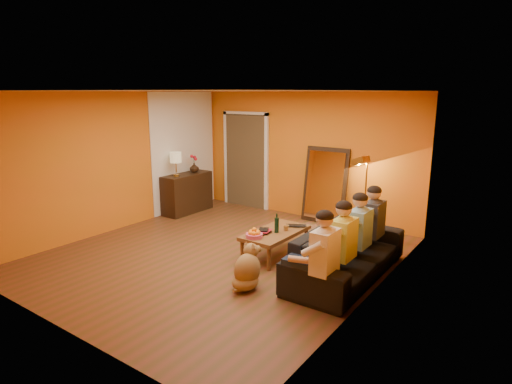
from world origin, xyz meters
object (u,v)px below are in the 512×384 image
Objects in this scene: sofa at (347,253)px; person_far_left at (325,259)px; person_mid_left at (343,246)px; wine_bottle at (277,223)px; vase at (194,168)px; floor_lamp at (365,197)px; laptop at (296,227)px; mirror_frame at (325,185)px; dog at (247,266)px; person_far_right at (373,225)px; tumbler at (286,228)px; person_mid_right at (359,235)px; sideboard at (187,193)px; table_lamp at (176,164)px; coffee_table at (275,243)px.

person_far_left reaches higher than sofa.
wine_bottle is (-1.33, 0.45, -0.03)m from person_mid_left.
floor_lamp is at bearing 6.97° from vase.
sofa is at bearing -52.15° from laptop.
laptop is (-1.07, 0.40, 0.09)m from sofa.
person_far_left is at bearing -28.55° from vase.
mirror_frame is 3.10m from person_mid_left.
dog is 1.57m from laptop.
vase is (-3.77, -0.46, 0.23)m from floor_lamp.
floor_lamp is at bearing -20.61° from mirror_frame.
person_far_right is 4.44m from vase.
person_far_right is 13.18× the size of tumbler.
vase reaches higher than wine_bottle.
person_far_right is at bearing -11.31° from sofa.
person_far_left is at bearing -81.06° from laptop.
dog is 1.90× the size of laptop.
person_mid_right is 1.25m from laptop.
table_lamp is at bearing -90.00° from sideboard.
laptop is at bearing 130.51° from person_far_left.
laptop is at bearing -7.67° from table_lamp.
person_mid_right is at bearing 90.00° from person_far_left.
coffee_table is (-1.25, 0.05, -0.13)m from sofa.
sideboard is 1.89× the size of dog.
wine_bottle reaches higher than coffee_table.
table_lamp is at bearing 157.30° from person_far_left.
sofa is at bearing -0.02° from wine_bottle.
wine_bottle reaches higher than tumbler.
person_far_right is (1.05, 1.81, 0.30)m from dog.
person_far_left is 1.66m from wine_bottle.
mirror_frame is at bearing 99.03° from tumbler.
floor_lamp is 1.18× the size of person_mid_right.
wine_bottle is (-1.33, 1.00, -0.03)m from person_far_left.
sideboard is at bearing -158.84° from mirror_frame.
person_far_right is at bearing -9.45° from vase.
mirror_frame is 1.25× the size of person_mid_left.
table_lamp is 0.57m from vase.
tumbler is at bearing -159.11° from person_far_right.
person_far_right reaches higher than sideboard.
coffee_table is at bearing 160.02° from person_mid_left.
vase is (-4.37, 1.83, 0.34)m from person_mid_left.
sideboard is 0.97× the size of coffee_table.
tumbler is at bearing 101.50° from dog.
floor_lamp reaches higher than laptop.
table_lamp is at bearing 151.81° from dog.
mirror_frame is 7.25× the size of vase.
coffee_table is at bearing -90.33° from floor_lamp.
sofa is 11.21× the size of vase.
person_far_left is at bearing -90.00° from person_mid_right.
mirror_frame is at bearing 70.42° from laptop.
wine_bottle is 0.44m from laptop.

